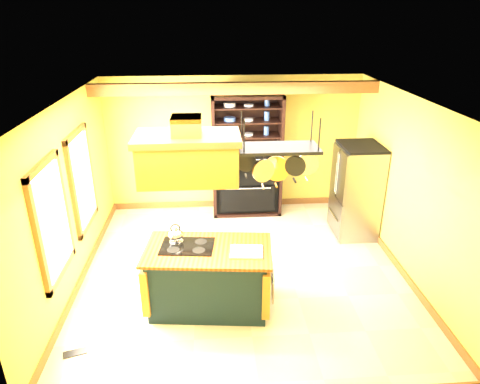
{
  "coord_description": "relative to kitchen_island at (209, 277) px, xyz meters",
  "views": [
    {
      "loc": [
        -0.46,
        -5.73,
        3.84
      ],
      "look_at": [
        -0.03,
        0.3,
        1.25
      ],
      "focal_mm": 32.0,
      "sensor_mm": 36.0,
      "label": 1
    }
  ],
  "objects": [
    {
      "name": "floor",
      "position": [
        0.54,
        0.81,
        -0.47
      ],
      "size": [
        5.0,
        5.0,
        0.0
      ],
      "primitive_type": "plane",
      "color": "beige",
      "rests_on": "ground"
    },
    {
      "name": "ceiling",
      "position": [
        0.54,
        0.81,
        2.23
      ],
      "size": [
        5.0,
        5.0,
        0.0
      ],
      "primitive_type": "plane",
      "rotation": [
        3.14,
        0.0,
        0.0
      ],
      "color": "white",
      "rests_on": "wall_back"
    },
    {
      "name": "wall_back",
      "position": [
        0.54,
        3.31,
        0.88
      ],
      "size": [
        5.0,
        0.02,
        2.7
      ],
      "primitive_type": "cube",
      "color": "gold",
      "rests_on": "floor"
    },
    {
      "name": "wall_front",
      "position": [
        0.54,
        -1.69,
        0.88
      ],
      "size": [
        5.0,
        0.02,
        2.7
      ],
      "primitive_type": "cube",
      "color": "gold",
      "rests_on": "floor"
    },
    {
      "name": "wall_left",
      "position": [
        -1.96,
        0.81,
        0.88
      ],
      "size": [
        0.02,
        5.0,
        2.7
      ],
      "primitive_type": "cube",
      "color": "gold",
      "rests_on": "floor"
    },
    {
      "name": "wall_right",
      "position": [
        3.04,
        0.81,
        0.88
      ],
      "size": [
        0.02,
        5.0,
        2.7
      ],
      "primitive_type": "cube",
      "color": "gold",
      "rests_on": "floor"
    },
    {
      "name": "ceiling_beam",
      "position": [
        0.54,
        2.51,
        2.12
      ],
      "size": [
        5.0,
        0.15,
        0.2
      ],
      "primitive_type": "cube",
      "color": "#965D2E",
      "rests_on": "ceiling"
    },
    {
      "name": "window_near",
      "position": [
        -1.93,
        0.01,
        0.93
      ],
      "size": [
        0.06,
        1.06,
        1.56
      ],
      "color": "#965D2E",
      "rests_on": "wall_left"
    },
    {
      "name": "window_far",
      "position": [
        -1.93,
        1.41,
        0.93
      ],
      "size": [
        0.06,
        1.06,
        1.56
      ],
      "color": "#965D2E",
      "rests_on": "wall_left"
    },
    {
      "name": "kitchen_island",
      "position": [
        0.0,
        0.0,
        0.0
      ],
      "size": [
        1.77,
        1.11,
        1.11
      ],
      "rotation": [
        0.0,
        0.0,
        -0.11
      ],
      "color": "#13232D",
      "rests_on": "floor"
    },
    {
      "name": "range_hood",
      "position": [
        -0.2,
        -0.0,
        1.75
      ],
      "size": [
        1.26,
        0.71,
        0.8
      ],
      "color": "#A56D29",
      "rests_on": "ceiling"
    },
    {
      "name": "pot_rack",
      "position": [
        0.91,
        0.01,
        1.72
      ],
      "size": [
        1.05,
        0.49,
        0.88
      ],
      "color": "black",
      "rests_on": "ceiling"
    },
    {
      "name": "refrigerator",
      "position": [
        2.66,
        1.96,
        0.33
      ],
      "size": [
        0.72,
        0.84,
        1.65
      ],
      "color": "gray",
      "rests_on": "floor"
    },
    {
      "name": "hutch",
      "position": [
        0.78,
        3.04,
        0.45
      ],
      "size": [
        1.36,
        0.61,
        2.4
      ],
      "color": "black",
      "rests_on": "floor"
    },
    {
      "name": "floor_register",
      "position": [
        -1.64,
        -0.8,
        -0.46
      ],
      "size": [
        0.3,
        0.2,
        0.01
      ],
      "primitive_type": "cube",
      "rotation": [
        0.0,
        0.0,
        0.3
      ],
      "color": "black",
      "rests_on": "floor"
    }
  ]
}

